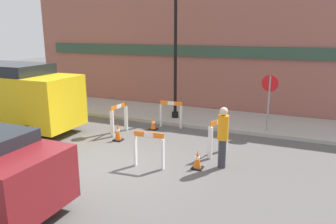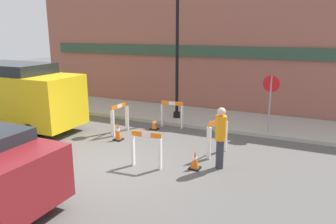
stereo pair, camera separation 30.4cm
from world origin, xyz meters
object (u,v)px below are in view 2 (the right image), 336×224
(work_van, at_px, (14,93))
(person_worker, at_px, (221,135))
(streetlamp_post, at_px, (177,35))
(stop_sign, at_px, (270,94))

(work_van, bearing_deg, person_worker, -3.23)
(work_van, bearing_deg, streetlamp_post, 34.09)
(streetlamp_post, xyz_separation_m, work_van, (-5.32, -3.60, -2.17))
(stop_sign, xyz_separation_m, person_worker, (-0.78, -3.61, -0.57))
(streetlamp_post, relative_size, work_van, 0.97)
(stop_sign, distance_m, work_van, 9.68)
(person_worker, bearing_deg, streetlamp_post, -27.30)
(stop_sign, distance_m, person_worker, 3.74)
(person_worker, height_order, work_van, work_van)
(work_van, bearing_deg, stop_sign, 18.92)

